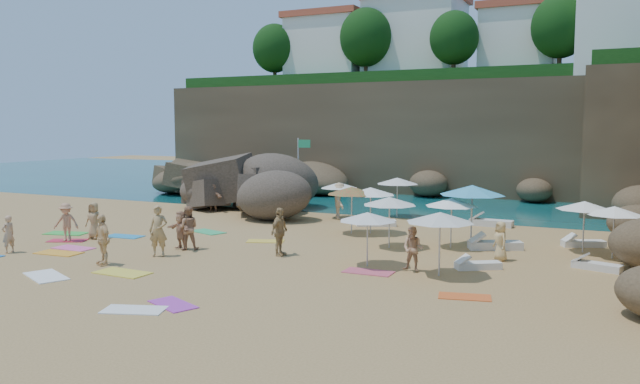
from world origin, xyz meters
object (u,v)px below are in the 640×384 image
at_px(rock_outcrop, 246,210).
at_px(person_stand_3, 279,232).
at_px(parasol_1, 397,181).
at_px(person_stand_4, 500,241).
at_px(person_stand_5, 213,197).
at_px(lounger_0, 376,223).
at_px(parasol_2, 371,191).
at_px(parasol_0, 339,185).
at_px(person_stand_6, 8,234).
at_px(flag_pole, 300,163).
at_px(person_stand_1, 188,228).
at_px(person_stand_2, 339,201).

height_order(rock_outcrop, person_stand_3, person_stand_3).
bearing_deg(parasol_1, person_stand_4, -52.37).
bearing_deg(person_stand_5, person_stand_4, -16.18).
bearing_deg(lounger_0, parasol_2, -102.21).
distance_m(parasol_0, person_stand_6, 15.87).
height_order(rock_outcrop, flag_pole, flag_pole).
height_order(rock_outcrop, person_stand_1, person_stand_1).
distance_m(flag_pole, person_stand_4, 16.82).
relative_size(parasol_0, lounger_0, 1.05).
bearing_deg(parasol_2, person_stand_4, -28.26).
relative_size(parasol_0, person_stand_3, 1.11).
bearing_deg(parasol_1, rock_outcrop, -172.19).
xyz_separation_m(person_stand_1, person_stand_6, (-5.84, -3.48, -0.14)).
bearing_deg(person_stand_5, person_stand_3, -39.69).
height_order(person_stand_1, person_stand_2, person_stand_2).
height_order(parasol_1, person_stand_1, parasol_1).
relative_size(parasol_2, person_stand_2, 1.16).
bearing_deg(person_stand_5, flag_pole, 50.27).
xyz_separation_m(flag_pole, person_stand_2, (4.00, -3.37, -1.69)).
relative_size(person_stand_3, person_stand_4, 1.26).
bearing_deg(person_stand_5, parasol_1, 18.16).
height_order(person_stand_4, person_stand_6, person_stand_6).
distance_m(rock_outcrop, lounger_0, 9.02).
distance_m(rock_outcrop, person_stand_1, 11.55).
height_order(lounger_0, person_stand_4, person_stand_4).
bearing_deg(person_stand_1, person_stand_6, 1.46).
xyz_separation_m(parasol_2, person_stand_6, (-11.06, -9.99, -1.21)).
relative_size(person_stand_2, person_stand_4, 1.33).
relative_size(person_stand_4, person_stand_6, 0.99).
xyz_separation_m(parasol_2, person_stand_2, (-3.01, 3.39, -0.97)).
bearing_deg(rock_outcrop, person_stand_4, -26.16).
bearing_deg(person_stand_1, person_stand_4, 165.98).
distance_m(flag_pole, parasol_0, 4.97).
height_order(flag_pole, person_stand_5, flag_pole).
bearing_deg(person_stand_3, person_stand_6, 112.91).
height_order(rock_outcrop, person_stand_4, rock_outcrop).
relative_size(parasol_2, person_stand_5, 1.34).
height_order(flag_pole, person_stand_1, flag_pole).
bearing_deg(parasol_1, person_stand_5, -166.18).
height_order(lounger_0, person_stand_1, person_stand_1).
relative_size(rock_outcrop, person_stand_4, 5.45).
bearing_deg(person_stand_6, person_stand_4, 113.62).
xyz_separation_m(rock_outcrop, parasol_1, (8.74, 1.20, 1.95)).
distance_m(flag_pole, person_stand_2, 5.50).
bearing_deg(person_stand_6, person_stand_1, 123.49).
distance_m(parasol_2, person_stand_5, 11.14).
xyz_separation_m(lounger_0, person_stand_1, (-4.70, -8.67, 0.71)).
bearing_deg(rock_outcrop, parasol_1, 7.81).
relative_size(flag_pole, person_stand_2, 2.16).
xyz_separation_m(rock_outcrop, parasol_0, (6.11, -0.53, 1.75)).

